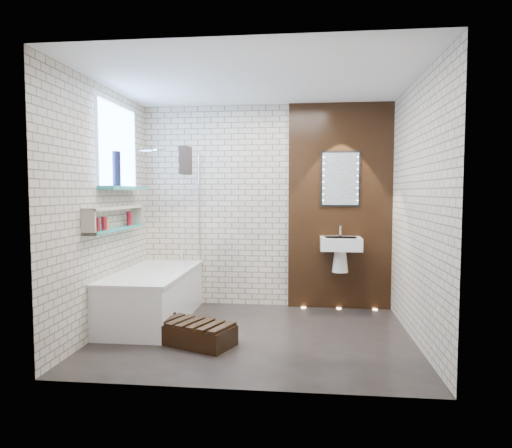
# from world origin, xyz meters

# --- Properties ---
(ground) EXTENTS (3.20, 3.20, 0.00)m
(ground) POSITION_xyz_m (0.00, 0.00, 0.00)
(ground) COLOR black
(ground) RESTS_ON ground
(room_shell) EXTENTS (3.24, 3.20, 2.60)m
(room_shell) POSITION_xyz_m (0.00, 0.00, 1.30)
(room_shell) COLOR #BDAD96
(room_shell) RESTS_ON ground
(walnut_panel) EXTENTS (1.30, 0.06, 2.60)m
(walnut_panel) POSITION_xyz_m (0.95, 1.27, 1.30)
(walnut_panel) COLOR black
(walnut_panel) RESTS_ON ground
(clerestory_window) EXTENTS (0.18, 1.00, 0.94)m
(clerestory_window) POSITION_xyz_m (-1.57, 0.35, 1.90)
(clerestory_window) COLOR #7FADE0
(clerestory_window) RESTS_ON room_shell
(display_niche) EXTENTS (0.14, 1.30, 0.26)m
(display_niche) POSITION_xyz_m (-1.53, 0.15, 1.20)
(display_niche) COLOR teal
(display_niche) RESTS_ON room_shell
(bathtub) EXTENTS (0.79, 1.74, 0.70)m
(bathtub) POSITION_xyz_m (-1.22, 0.45, 0.29)
(bathtub) COLOR white
(bathtub) RESTS_ON ground
(bath_screen) EXTENTS (0.01, 0.78, 1.40)m
(bath_screen) POSITION_xyz_m (-0.87, 0.89, 1.28)
(bath_screen) COLOR white
(bath_screen) RESTS_ON bathtub
(towel) EXTENTS (0.09, 0.25, 0.32)m
(towel) POSITION_xyz_m (-0.87, 0.60, 1.85)
(towel) COLOR black
(towel) RESTS_ON bath_screen
(shower_head) EXTENTS (0.18, 0.18, 0.02)m
(shower_head) POSITION_xyz_m (-1.30, 0.95, 2.00)
(shower_head) COLOR silver
(shower_head) RESTS_ON room_shell
(washbasin) EXTENTS (0.50, 0.36, 0.58)m
(washbasin) POSITION_xyz_m (0.95, 1.07, 0.79)
(washbasin) COLOR white
(washbasin) RESTS_ON walnut_panel
(led_mirror) EXTENTS (0.50, 0.02, 0.70)m
(led_mirror) POSITION_xyz_m (0.95, 1.23, 1.65)
(led_mirror) COLOR black
(led_mirror) RESTS_ON walnut_panel
(walnut_step) EXTENTS (0.95, 0.69, 0.19)m
(walnut_step) POSITION_xyz_m (-0.60, -0.30, 0.10)
(walnut_step) COLOR black
(walnut_step) RESTS_ON ground
(niche_bottles) EXTENTS (0.06, 0.87, 0.16)m
(niche_bottles) POSITION_xyz_m (-1.53, 0.10, 1.17)
(niche_bottles) COLOR #B77A1C
(niche_bottles) RESTS_ON display_niche
(sill_vases) EXTENTS (0.09, 0.09, 0.37)m
(sill_vases) POSITION_xyz_m (-1.50, 0.12, 1.74)
(sill_vases) COLOR #131634
(sill_vases) RESTS_ON clerestory_window
(floor_uplights) EXTENTS (0.96, 0.06, 0.01)m
(floor_uplights) POSITION_xyz_m (0.95, 1.20, 0.01)
(floor_uplights) COLOR #FFD899
(floor_uplights) RESTS_ON ground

